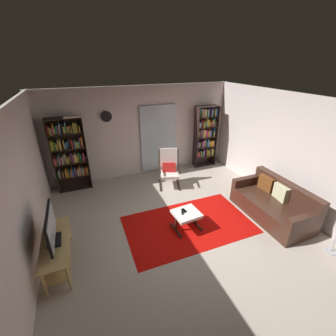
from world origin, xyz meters
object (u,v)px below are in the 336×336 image
Objects in this scene: bookshelf_near_tv at (69,153)px; cell_phone at (184,210)px; tv_stand at (57,250)px; bookshelf_near_sofa at (205,135)px; leather_sofa at (273,204)px; wall_clock at (106,116)px; television at (51,229)px; lounge_armchair at (169,167)px; ottoman at (186,215)px; tv_remote at (183,212)px.

cell_phone is at bearing -50.67° from bookshelf_near_tv.
bookshelf_near_tv reaches higher than tv_stand.
leather_sofa is (0.06, -3.01, -0.75)m from bookshelf_near_sofa.
bookshelf_near_sofa is 3.10m from wall_clock.
television is 0.45× the size of bookshelf_near_tv.
leather_sofa is at bearing -53.52° from lounge_armchair.
leather_sofa is at bearing -9.28° from ottoman.
lounge_armchair is 7.10× the size of tv_remote.
television reaches higher than leather_sofa.
bookshelf_near_sofa is (4.04, 0.06, 0.01)m from bookshelf_near_tv.
wall_clock is at bearing 134.07° from leather_sofa.
bookshelf_near_sofa is at bearing 31.94° from television.
bookshelf_near_tv is at bearing -169.01° from wall_clock.
lounge_armchair is 1.83× the size of ottoman.
lounge_armchair is (2.81, 1.94, 0.20)m from tv_stand.
lounge_armchair is at bearing 71.45° from cell_phone.
ottoman is (-1.94, -2.68, -0.72)m from bookshelf_near_sofa.
wall_clock is at bearing 10.99° from bookshelf_near_tv.
bookshelf_near_sofa reaches higher than lounge_armchair.
television is 2.45m from cell_phone.
ottoman is at bearing 1.46° from tv_stand.
tv_stand is at bearing -156.00° from tv_remote.
lounge_armchair reaches higher than tv_remote.
lounge_armchair is 2.15m from wall_clock.
leather_sofa is at bearing -45.93° from wall_clock.
wall_clock reaches higher than leather_sofa.
wall_clock is at bearing 110.42° from ottoman.
ottoman is (-0.37, -1.88, -0.21)m from lounge_armchair.
bookshelf_near_sofa is (4.38, 2.74, 0.71)m from tv_stand.
tv_stand is at bearing -97.12° from bookshelf_near_tv.
ottoman is 0.11m from tv_remote.
cell_phone is at bearing -126.96° from bookshelf_near_sofa.
ottoman is (2.11, -2.62, -0.71)m from bookshelf_near_tv.
cell_phone is at bearing 63.03° from tv_remote.
leather_sofa is 2.02m from ottoman.
bookshelf_near_tv reaches higher than lounge_armchair.
tv_remote is at bearing -145.16° from cell_phone.
lounge_armchair is at bearing -152.92° from bookshelf_near_sofa.
tv_stand is 0.65× the size of bookshelf_near_tv.
tv_remote is 0.50× the size of wall_clock.
tv_remote is (2.36, 0.09, 0.06)m from tv_stand.
television is 5.16m from bookshelf_near_sofa.
television is at bearing -156.34° from tv_remote.
bookshelf_near_tv reaches higher than cell_phone.
tv_remote is (-2.08, 0.35, 0.11)m from leather_sofa.
wall_clock is at bearing 64.19° from television.
bookshelf_near_sofa is at bearing -2.73° from wall_clock.
ottoman is at bearing 4.25° from tv_remote.
bookshelf_near_tv is at bearing 163.36° from lounge_armchair.
lounge_armchair is at bearing 34.63° from tv_stand.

